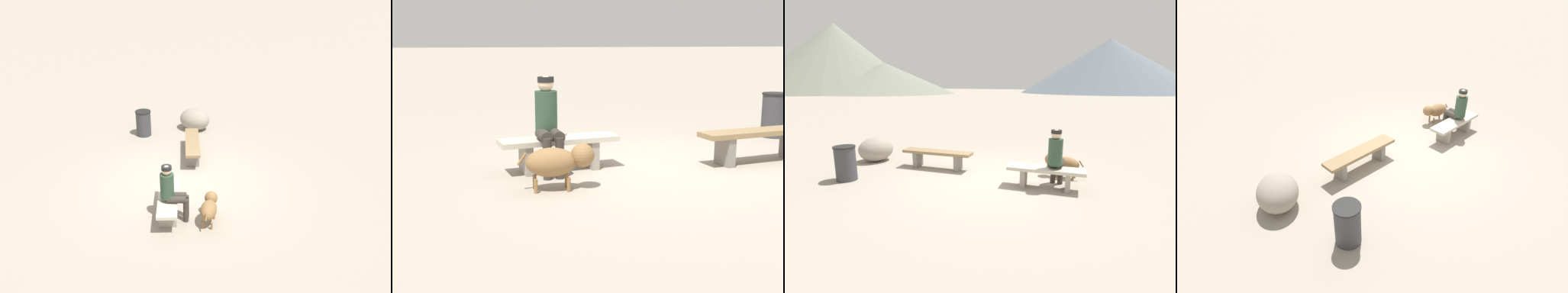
% 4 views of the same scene
% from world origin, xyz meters
% --- Properties ---
extents(ground, '(210.00, 210.00, 0.06)m').
position_xyz_m(ground, '(0.00, 0.00, -0.03)').
color(ground, '#9E9384').
extents(bench_left, '(1.87, 0.69, 0.47)m').
position_xyz_m(bench_left, '(-1.46, 0.03, 0.34)').
color(bench_left, gray).
rests_on(bench_left, ground).
extents(bench_right, '(1.63, 0.68, 0.45)m').
position_xyz_m(bench_right, '(1.39, -0.06, 0.33)').
color(bench_right, gray).
rests_on(bench_right, ground).
extents(seated_person, '(0.34, 0.59, 1.26)m').
position_xyz_m(seated_person, '(1.55, 0.07, 0.71)').
color(seated_person, '#2D4733').
rests_on(seated_person, ground).
extents(dog, '(0.90, 0.35, 0.54)m').
position_xyz_m(dog, '(1.53, 0.84, 0.35)').
color(dog, olive).
rests_on(dog, ground).
extents(trash_bin, '(0.48, 0.48, 0.79)m').
position_xyz_m(trash_bin, '(-2.73, -1.68, 0.39)').
color(trash_bin, '#38383D').
rests_on(trash_bin, ground).
extents(boulder, '(1.04, 1.15, 0.68)m').
position_xyz_m(boulder, '(-3.43, -0.19, 0.34)').
color(boulder, gray).
rests_on(boulder, ground).
extents(distant_peak_0, '(41.76, 41.76, 12.69)m').
position_xyz_m(distant_peak_0, '(-3.85, 72.07, 6.35)').
color(distant_peak_0, slate).
rests_on(distant_peak_0, ground).
extents(distant_peak_1, '(31.04, 31.04, 6.75)m').
position_xyz_m(distant_peak_1, '(-47.10, 41.93, 3.37)').
color(distant_peak_1, gray).
rests_on(distant_peak_1, ground).
extents(distant_peak_2, '(39.50, 39.50, 15.97)m').
position_xyz_m(distant_peak_2, '(-60.66, 39.97, 7.98)').
color(distant_peak_2, gray).
rests_on(distant_peak_2, ground).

